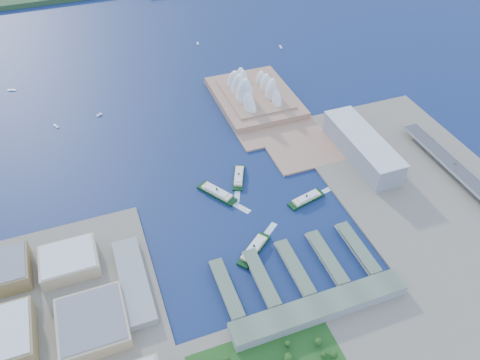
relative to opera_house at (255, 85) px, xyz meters
name	(u,v)px	position (x,y,z in m)	size (l,w,h in m)	color
ground	(259,229)	(-105.00, -280.00, -32.00)	(3000.00, 3000.00, 0.00)	#0F1A46
east_land	(441,208)	(135.00, -330.00, -30.50)	(240.00, 500.00, 3.00)	#7A705E
peninsula	(260,106)	(2.50, -20.00, -30.50)	(135.00, 220.00, 3.00)	#A87A5C
opera_house	(255,85)	(0.00, 0.00, 0.00)	(134.00, 180.00, 58.00)	white
toaster_building	(362,147)	(90.00, -200.00, -11.50)	(45.00, 155.00, 35.00)	gray
west_buildings	(56,331)	(-355.00, -350.00, -15.50)	(200.00, 280.00, 27.00)	olive
ferry_wharves	(295,268)	(-91.00, -355.00, -27.35)	(184.00, 90.00, 9.30)	#516149
terminal_building	(320,308)	(-90.00, -415.00, -23.00)	(200.00, 28.00, 12.00)	gray
ferry_a	(217,192)	(-135.79, -201.45, -26.30)	(15.35, 60.32, 11.41)	black
ferry_b	(239,176)	(-96.24, -180.81, -26.97)	(13.55, 53.25, 10.07)	black
ferry_c	(254,248)	(-124.53, -311.16, -26.52)	(14.76, 57.99, 10.97)	black
ferry_d	(306,198)	(-25.98, -254.48, -26.85)	(13.86, 54.45, 10.30)	black
boat_a	(56,126)	(-331.87, 41.28, -30.83)	(3.04, 12.18, 2.35)	white
boat_b	(99,115)	(-261.17, 49.55, -30.68)	(3.41, 9.75, 2.63)	white
boat_c	(281,47)	(125.62, 171.08, -30.60)	(3.64, 12.48, 2.81)	white
boat_d	(12,90)	(-398.68, 184.02, -30.79)	(3.15, 14.39, 2.43)	white
boat_e	(198,43)	(-31.27, 246.14, -30.61)	(3.61, 11.35, 2.79)	white
car_c	(455,164)	(199.00, -274.34, -16.53)	(1.75, 4.30, 1.25)	slate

